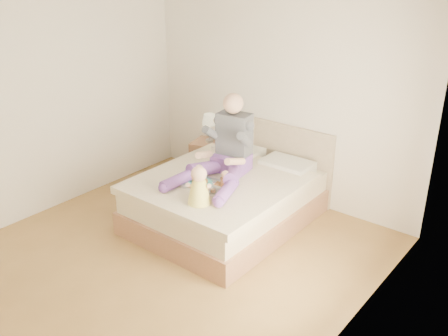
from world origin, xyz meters
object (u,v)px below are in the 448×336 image
Objects in this scene: nightstand at (209,160)px; baby at (199,188)px; adult at (226,152)px; tray at (207,184)px; bed at (230,196)px.

baby reaches higher than nightstand.
baby is (0.24, -0.75, -0.12)m from adult.
baby is at bearing -68.46° from tray.
baby reaches higher than tray.
nightstand is at bearing 141.48° from bed.
tray is (1.00, -1.22, 0.36)m from nightstand.
adult is 0.47m from tray.
tray is at bearing 86.00° from baby.
nightstand is 1.10× the size of tray.
nightstand is 1.34× the size of baby.
baby is (0.20, -0.35, 0.14)m from tray.
adult is at bearing 74.67° from baby.
baby is at bearing -75.56° from bed.
adult reaches higher than nightstand.
adult is 2.96× the size of baby.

